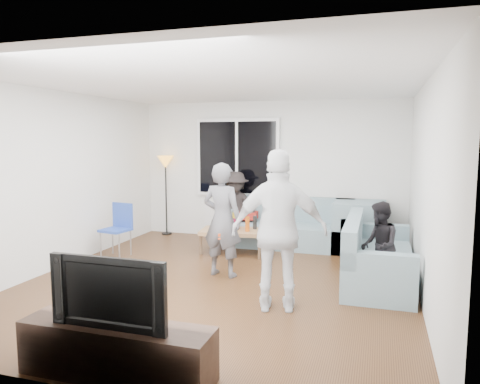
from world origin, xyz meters
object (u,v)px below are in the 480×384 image
(side_chair, at_px, (115,231))
(spectator_back, at_px, (236,207))
(player_left, at_px, (222,220))
(television, at_px, (115,290))
(spectator_right, at_px, (379,246))
(coffee_table, at_px, (234,242))
(sofa_back_section, at_px, (287,223))
(floor_lamp, at_px, (166,196))
(sofa_right_section, at_px, (379,251))
(player_right, at_px, (279,231))
(tv_console, at_px, (117,351))

(side_chair, relative_size, spectator_back, 0.66)
(player_left, height_order, television, player_left)
(side_chair, relative_size, television, 0.87)
(spectator_right, bearing_deg, player_left, -97.54)
(coffee_table, relative_size, television, 1.11)
(coffee_table, relative_size, player_left, 0.69)
(sofa_back_section, distance_m, player_left, 2.07)
(coffee_table, height_order, side_chair, side_chair)
(floor_lamp, bearing_deg, sofa_back_section, -6.51)
(sofa_right_section, xyz_separation_m, floor_lamp, (-4.07, 1.91, 0.36))
(sofa_right_section, height_order, player_left, player_left)
(player_left, bearing_deg, spectator_back, -68.58)
(floor_lamp, relative_size, spectator_back, 1.19)
(coffee_table, xyz_separation_m, floor_lamp, (-1.77, 1.04, 0.58))
(sofa_right_section, bearing_deg, player_left, 99.67)
(player_left, relative_size, spectator_back, 1.21)
(coffee_table, height_order, spectator_back, spectator_back)
(sofa_right_section, height_order, television, television)
(sofa_back_section, bearing_deg, spectator_back, 178.20)
(side_chair, relative_size, player_right, 0.48)
(television, bearing_deg, sofa_right_section, 57.74)
(sofa_back_section, xyz_separation_m, player_right, (0.52, -2.98, 0.47))
(spectator_right, bearing_deg, side_chair, -104.71)
(sofa_back_section, relative_size, spectator_right, 2.05)
(player_left, bearing_deg, sofa_right_section, -161.48)
(spectator_right, bearing_deg, spectator_back, -136.92)
(coffee_table, bearing_deg, player_left, -79.59)
(coffee_table, relative_size, player_right, 0.61)
(sofa_back_section, bearing_deg, player_right, -80.19)
(side_chair, bearing_deg, player_left, -2.78)
(spectator_right, xyz_separation_m, television, (-1.99, -2.87, 0.17))
(coffee_table, xyz_separation_m, player_left, (0.22, -1.22, 0.59))
(tv_console, bearing_deg, television, 180.00)
(coffee_table, distance_m, tv_console, 4.03)
(player_right, distance_m, spectator_right, 1.55)
(sofa_back_section, height_order, tv_console, sofa_back_section)
(player_left, xyz_separation_m, television, (0.09, -2.79, -0.07))
(sofa_right_section, distance_m, coffee_table, 2.47)
(side_chair, distance_m, television, 3.86)
(floor_lamp, xyz_separation_m, spectator_back, (1.54, -0.25, -0.13))
(player_right, bearing_deg, coffee_table, -73.01)
(spectator_right, bearing_deg, floor_lamp, -127.78)
(player_right, relative_size, spectator_right, 1.60)
(player_right, relative_size, tv_console, 1.12)
(spectator_back, bearing_deg, floor_lamp, 172.53)
(sofa_right_section, distance_m, player_left, 2.14)
(coffee_table, height_order, player_right, player_right)
(sofa_back_section, xyz_separation_m, sofa_right_section, (1.57, -1.62, 0.00))
(tv_console, bearing_deg, sofa_right_section, 57.74)
(floor_lamp, bearing_deg, spectator_back, -9.38)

